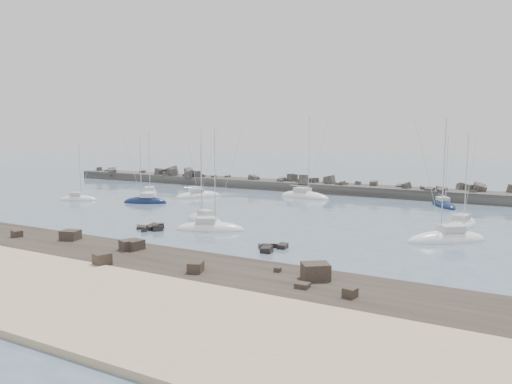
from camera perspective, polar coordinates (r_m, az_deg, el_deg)
ground at (r=69.98m, az=-4.61°, el=-3.39°), size 400.00×400.00×0.00m
sand_strip at (r=47.58m, az=-26.82°, el=-9.30°), size 140.00×14.00×1.00m
rock_shelf at (r=53.45m, az=-17.76°, el=-7.05°), size 140.00×12.00×2.08m
rock_cluster_near at (r=65.63m, az=-11.82°, el=-4.10°), size 4.32×4.04×1.42m
rock_cluster_far at (r=54.12m, az=1.55°, el=-6.55°), size 3.12×3.75×1.52m
breakwater at (r=106.38m, az=3.33°, el=0.47°), size 115.00×7.74×5.32m
sailboat_0 at (r=95.79m, az=-19.66°, el=-0.82°), size 7.02×4.91×10.89m
sailboat_1 at (r=100.45m, az=-12.04°, el=-0.19°), size 7.11×8.52×13.48m
sailboat_2 at (r=89.07m, az=-12.55°, el=-1.14°), size 8.03×5.17×12.44m
sailboat_3 at (r=95.38m, az=-6.61°, el=-0.47°), size 7.08×9.07×14.12m
sailboat_4 at (r=94.16m, az=5.57°, el=-0.55°), size 10.71×4.73×16.26m
sailboat_5 at (r=70.02m, az=-5.92°, el=-3.27°), size 7.85×4.61×12.06m
sailboat_6 at (r=64.26m, az=-5.30°, el=-4.23°), size 9.24×6.10×14.00m
sailboat_7 at (r=89.03m, az=20.64°, el=-1.45°), size 6.13×8.20×12.67m
sailboat_8 at (r=71.64m, az=22.47°, el=-3.56°), size 4.33×8.77×13.37m
sailboat_9 at (r=61.86m, az=20.98°, el=-5.13°), size 9.36×8.50×15.34m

